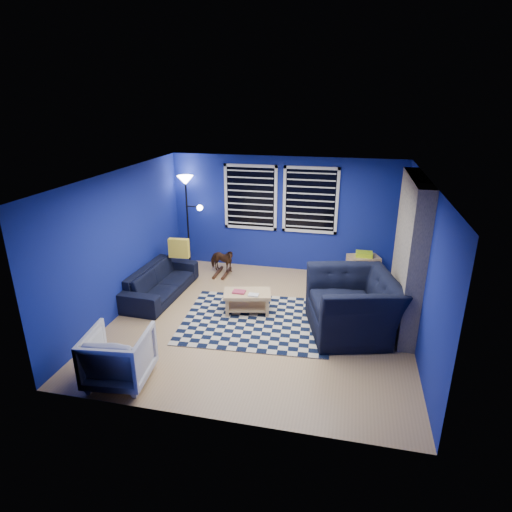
{
  "coord_description": "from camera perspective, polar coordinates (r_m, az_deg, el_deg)",
  "views": [
    {
      "loc": [
        1.37,
        -6.43,
        3.65
      ],
      "look_at": [
        -0.14,
        0.3,
        1.08
      ],
      "focal_mm": 30.0,
      "sensor_mm": 36.0,
      "label": 1
    }
  ],
  "objects": [
    {
      "name": "rug",
      "position": [
        7.5,
        0.02,
        -8.58
      ],
      "size": [
        2.62,
        2.15,
        0.02
      ],
      "primitive_type": "cube",
      "rotation": [
        0.0,
        0.0,
        0.06
      ],
      "color": "black",
      "rests_on": "floor"
    },
    {
      "name": "armchair_big",
      "position": [
        7.15,
        12.76,
        -6.37
      ],
      "size": [
        1.78,
        1.65,
        0.97
      ],
      "primitive_type": "imported",
      "rotation": [
        0.0,
        0.0,
        -1.3
      ],
      "color": "black",
      "rests_on": "floor"
    },
    {
      "name": "wall_left",
      "position": [
        7.88,
        -17.48,
        1.74
      ],
      "size": [
        0.0,
        5.0,
        5.0
      ],
      "primitive_type": "plane",
      "rotation": [
        1.57,
        0.0,
        1.57
      ],
      "color": "navy",
      "rests_on": "floor"
    },
    {
      "name": "wall_right",
      "position": [
        6.96,
        21.18,
        -1.17
      ],
      "size": [
        0.0,
        5.0,
        5.0
      ],
      "primitive_type": "plane",
      "rotation": [
        1.57,
        0.0,
        -1.57
      ],
      "color": "navy",
      "rests_on": "floor"
    },
    {
      "name": "cabinet",
      "position": [
        9.32,
        14.06,
        -1.45
      ],
      "size": [
        0.73,
        0.61,
        0.61
      ],
      "rotation": [
        0.0,
        0.0,
        0.36
      ],
      "color": "tan",
      "rests_on": "floor"
    },
    {
      "name": "window_left",
      "position": [
        9.37,
        -0.74,
        7.82
      ],
      "size": [
        1.17,
        0.06,
        1.42
      ],
      "color": "black",
      "rests_on": "wall_back"
    },
    {
      "name": "floor",
      "position": [
        7.52,
        0.57,
        -8.58
      ],
      "size": [
        5.0,
        5.0,
        0.0
      ],
      "primitive_type": "plane",
      "color": "tan",
      "rests_on": "ground"
    },
    {
      "name": "wall_back",
      "position": [
        9.35,
        3.82,
        5.54
      ],
      "size": [
        5.0,
        0.0,
        5.0
      ],
      "primitive_type": "plane",
      "rotation": [
        1.57,
        0.0,
        0.0
      ],
      "color": "navy",
      "rests_on": "floor"
    },
    {
      "name": "coffee_table",
      "position": [
        7.66,
        -1.19,
        -5.59
      ],
      "size": [
        0.92,
        0.65,
        0.42
      ],
      "rotation": [
        0.0,
        0.0,
        0.22
      ],
      "color": "tan",
      "rests_on": "rug"
    },
    {
      "name": "ceiling",
      "position": [
        6.67,
        0.65,
        10.53
      ],
      "size": [
        5.0,
        5.0,
        0.0
      ],
      "primitive_type": "plane",
      "rotation": [
        3.14,
        0.0,
        0.0
      ],
      "color": "white",
      "rests_on": "wall_back"
    },
    {
      "name": "throw_pillow",
      "position": [
        8.81,
        -10.24,
        1.03
      ],
      "size": [
        0.42,
        0.15,
        0.4
      ],
      "primitive_type": "cube",
      "rotation": [
        0.0,
        0.0,
        0.05
      ],
      "color": "yellow",
      "rests_on": "sofa"
    },
    {
      "name": "sofa",
      "position": [
        8.51,
        -12.58,
        -3.36
      ],
      "size": [
        1.99,
        0.85,
        0.57
      ],
      "primitive_type": "imported",
      "rotation": [
        0.0,
        0.0,
        1.53
      ],
      "color": "black",
      "rests_on": "floor"
    },
    {
      "name": "fireplace",
      "position": [
        7.42,
        19.57,
        -0.09
      ],
      "size": [
        0.65,
        2.0,
        2.5
      ],
      "color": "gray",
      "rests_on": "floor"
    },
    {
      "name": "tv",
      "position": [
        8.79,
        19.3,
        4.47
      ],
      "size": [
        0.07,
        1.0,
        0.58
      ],
      "color": "black",
      "rests_on": "wall_right"
    },
    {
      "name": "armchair_bent",
      "position": [
        6.18,
        -17.83,
        -12.62
      ],
      "size": [
        0.89,
        0.91,
        0.75
      ],
      "primitive_type": "imported",
      "rotation": [
        0.0,
        0.0,
        3.25
      ],
      "color": "gray",
      "rests_on": "floor"
    },
    {
      "name": "rocking_horse",
      "position": [
        9.28,
        -4.59,
        -0.56
      ],
      "size": [
        0.43,
        0.67,
        0.53
      ],
      "primitive_type": "imported",
      "rotation": [
        0.0,
        0.0,
        1.33
      ],
      "color": "#482417",
      "rests_on": "floor"
    },
    {
      "name": "window_right",
      "position": [
        9.16,
        7.26,
        7.37
      ],
      "size": [
        1.17,
        0.06,
        1.42
      ],
      "color": "black",
      "rests_on": "wall_back"
    },
    {
      "name": "floor_lamp",
      "position": [
        9.56,
        -9.19,
        8.32
      ],
      "size": [
        0.56,
        0.34,
        2.05
      ],
      "color": "black",
      "rests_on": "floor"
    }
  ]
}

